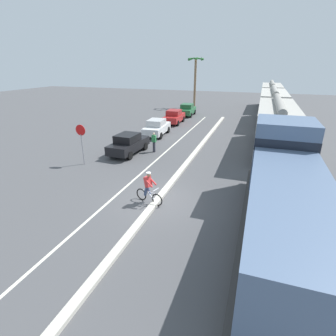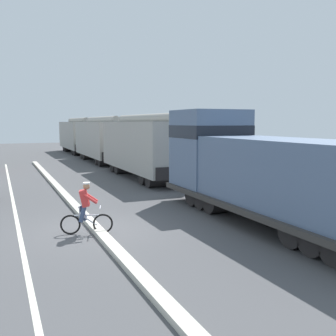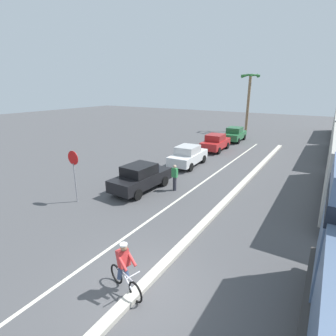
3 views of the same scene
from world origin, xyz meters
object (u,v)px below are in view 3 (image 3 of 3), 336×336
at_px(parked_car_green, 235,134).
at_px(stop_sign, 74,167).
at_px(cyclist, 124,269).
at_px(parked_car_white, 188,156).
at_px(parked_car_black, 141,177).
at_px(palm_tree_near, 249,89).
at_px(parked_car_red, 216,142).
at_px(pedestrian_by_cars, 175,177).

xyz_separation_m(parked_car_green, stop_sign, (-1.97, -20.90, 1.21)).
bearing_deg(cyclist, parked_car_green, 100.76).
distance_m(parked_car_white, cyclist, 13.89).
distance_m(parked_car_green, stop_sign, 21.03).
relative_size(parked_car_black, palm_tree_near, 0.54).
relative_size(parked_car_black, cyclist, 2.49).
distance_m(parked_car_black, parked_car_white, 6.14).
distance_m(parked_car_red, cyclist, 19.70).
relative_size(parked_car_red, pedestrian_by_cars, 2.63).
xyz_separation_m(parked_car_black, stop_sign, (-1.93, -3.24, 1.21)).
relative_size(stop_sign, pedestrian_by_cars, 1.78).
bearing_deg(palm_tree_near, parked_car_green, -83.46).
bearing_deg(parked_car_red, parked_car_white, -89.00).
relative_size(parked_car_red, cyclist, 2.48).
distance_m(parked_car_black, parked_car_red, 12.17).
bearing_deg(parked_car_green, stop_sign, -95.38).
bearing_deg(parked_car_red, parked_car_black, -89.57).
bearing_deg(stop_sign, parked_car_black, 59.21).
bearing_deg(stop_sign, palm_tree_near, 87.85).
xyz_separation_m(cyclist, pedestrian_by_cars, (-2.92, 7.96, 0.03)).
xyz_separation_m(parked_car_white, stop_sign, (-1.95, -9.38, 1.21)).
bearing_deg(parked_car_black, palm_tree_near, 91.93).
height_order(parked_car_black, parked_car_white, same).
height_order(parked_car_black, pedestrian_by_cars, same).
bearing_deg(pedestrian_by_cars, parked_car_black, -150.28).
relative_size(parked_car_black, parked_car_green, 1.00).
xyz_separation_m(palm_tree_near, pedestrian_by_cars, (2.65, -24.42, -4.92)).
bearing_deg(pedestrian_by_cars, parked_car_white, 109.14).
bearing_deg(palm_tree_near, parked_car_white, -87.42).
bearing_deg(pedestrian_by_cars, palm_tree_near, 96.18).
height_order(stop_sign, pedestrian_by_cars, stop_sign).
xyz_separation_m(parked_car_red, parked_car_green, (0.13, 5.50, 0.00)).
xyz_separation_m(stop_sign, pedestrian_by_cars, (3.72, 4.26, -1.18)).
relative_size(parked_car_white, cyclist, 2.49).
bearing_deg(parked_car_green, pedestrian_by_cars, -83.99).
bearing_deg(cyclist, stop_sign, 150.90).
bearing_deg(parked_car_red, palm_tree_near, 93.30).
height_order(parked_car_black, cyclist, cyclist).
xyz_separation_m(parked_car_black, palm_tree_near, (-0.86, 25.44, 4.95)).
xyz_separation_m(parked_car_white, palm_tree_near, (-0.87, 19.30, 4.95)).
xyz_separation_m(parked_car_red, pedestrian_by_cars, (1.88, -11.15, 0.03)).
relative_size(parked_car_white, stop_sign, 1.49).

